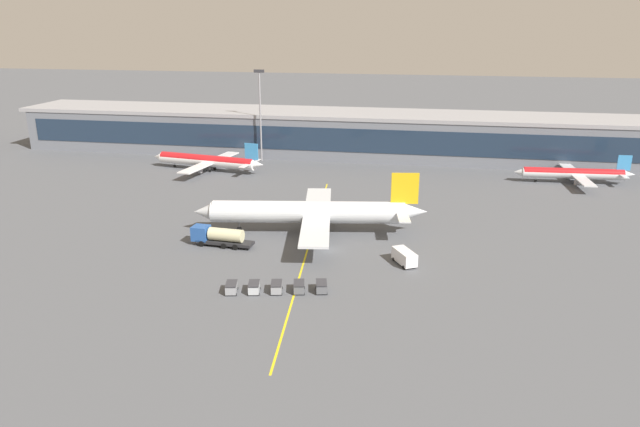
{
  "coord_description": "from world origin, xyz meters",
  "views": [
    {
      "loc": [
        15.78,
        -91.56,
        36.76
      ],
      "look_at": [
        -2.49,
        5.71,
        4.5
      ],
      "focal_mm": 33.16,
      "sensor_mm": 36.0,
      "label": 1
    }
  ],
  "objects_px": {
    "baggage_cart_0": "(231,288)",
    "baggage_cart_1": "(254,287)",
    "fuel_tanker": "(218,236)",
    "main_airliner": "(310,212)",
    "baggage_cart_4": "(321,287)",
    "commuter_jet_far": "(207,161)",
    "commuter_jet_near": "(574,173)",
    "crew_van": "(405,257)",
    "baggage_cart_2": "(277,287)",
    "baggage_cart_3": "(299,287)"
  },
  "relations": [
    {
      "from": "main_airliner",
      "to": "crew_van",
      "type": "xyz_separation_m",
      "value": [
        17.66,
        -11.64,
        -2.68
      ]
    },
    {
      "from": "main_airliner",
      "to": "baggage_cart_2",
      "type": "height_order",
      "value": "main_airliner"
    },
    {
      "from": "fuel_tanker",
      "to": "baggage_cart_2",
      "type": "relative_size",
      "value": 3.76
    },
    {
      "from": "crew_van",
      "to": "baggage_cart_2",
      "type": "relative_size",
      "value": 1.84
    },
    {
      "from": "baggage_cart_1",
      "to": "commuter_jet_near",
      "type": "bearing_deg",
      "value": 51.19
    },
    {
      "from": "baggage_cart_4",
      "to": "baggage_cart_1",
      "type": "bearing_deg",
      "value": -167.93
    },
    {
      "from": "baggage_cart_3",
      "to": "commuter_jet_near",
      "type": "relative_size",
      "value": 0.1
    },
    {
      "from": "fuel_tanker",
      "to": "baggage_cart_4",
      "type": "distance_m",
      "value": 25.4
    },
    {
      "from": "baggage_cart_0",
      "to": "baggage_cart_1",
      "type": "height_order",
      "value": "same"
    },
    {
      "from": "baggage_cart_0",
      "to": "baggage_cart_3",
      "type": "height_order",
      "value": "same"
    },
    {
      "from": "baggage_cart_1",
      "to": "baggage_cart_2",
      "type": "xyz_separation_m",
      "value": [
        3.13,
        0.67,
        0.0
      ]
    },
    {
      "from": "crew_van",
      "to": "commuter_jet_far",
      "type": "distance_m",
      "value": 75.19
    },
    {
      "from": "fuel_tanker",
      "to": "crew_van",
      "type": "distance_m",
      "value": 31.97
    },
    {
      "from": "crew_van",
      "to": "baggage_cart_2",
      "type": "distance_m",
      "value": 22.08
    },
    {
      "from": "fuel_tanker",
      "to": "crew_van",
      "type": "xyz_separation_m",
      "value": [
        31.87,
        -2.44,
        -0.43
      ]
    },
    {
      "from": "baggage_cart_1",
      "to": "baggage_cart_3",
      "type": "bearing_deg",
      "value": 12.07
    },
    {
      "from": "baggage_cart_0",
      "to": "commuter_jet_far",
      "type": "distance_m",
      "value": 74.15
    },
    {
      "from": "crew_van",
      "to": "commuter_jet_near",
      "type": "height_order",
      "value": "commuter_jet_near"
    },
    {
      "from": "main_airliner",
      "to": "baggage_cart_4",
      "type": "bearing_deg",
      "value": -74.74
    },
    {
      "from": "baggage_cart_1",
      "to": "commuter_jet_far",
      "type": "distance_m",
      "value": 74.85
    },
    {
      "from": "baggage_cart_1",
      "to": "baggage_cart_4",
      "type": "height_order",
      "value": "same"
    },
    {
      "from": "main_airliner",
      "to": "crew_van",
      "type": "relative_size",
      "value": 7.87
    },
    {
      "from": "crew_van",
      "to": "commuter_jet_near",
      "type": "distance_m",
      "value": 68.09
    },
    {
      "from": "fuel_tanker",
      "to": "commuter_jet_far",
      "type": "distance_m",
      "value": 54.97
    },
    {
      "from": "crew_van",
      "to": "baggage_cart_3",
      "type": "xyz_separation_m",
      "value": [
        -14.28,
        -12.89,
        -0.53
      ]
    },
    {
      "from": "fuel_tanker",
      "to": "commuter_jet_far",
      "type": "relative_size",
      "value": 0.34
    },
    {
      "from": "fuel_tanker",
      "to": "baggage_cart_3",
      "type": "relative_size",
      "value": 3.76
    },
    {
      "from": "fuel_tanker",
      "to": "baggage_cart_1",
      "type": "xyz_separation_m",
      "value": [
        11.33,
        -16.68,
        -0.96
      ]
    },
    {
      "from": "main_airliner",
      "to": "baggage_cart_1",
      "type": "bearing_deg",
      "value": -96.35
    },
    {
      "from": "baggage_cart_0",
      "to": "baggage_cart_1",
      "type": "relative_size",
      "value": 1.0
    },
    {
      "from": "main_airliner",
      "to": "commuter_jet_near",
      "type": "height_order",
      "value": "main_airliner"
    },
    {
      "from": "commuter_jet_far",
      "to": "commuter_jet_near",
      "type": "distance_m",
      "value": 90.25
    },
    {
      "from": "crew_van",
      "to": "baggage_cart_2",
      "type": "height_order",
      "value": "crew_van"
    },
    {
      "from": "baggage_cart_0",
      "to": "baggage_cart_3",
      "type": "relative_size",
      "value": 1.0
    },
    {
      "from": "crew_van",
      "to": "baggage_cart_1",
      "type": "relative_size",
      "value": 1.84
    },
    {
      "from": "baggage_cart_0",
      "to": "commuter_jet_near",
      "type": "distance_m",
      "value": 94.2
    },
    {
      "from": "crew_van",
      "to": "commuter_jet_far",
      "type": "height_order",
      "value": "commuter_jet_far"
    },
    {
      "from": "main_airliner",
      "to": "commuter_jet_far",
      "type": "height_order",
      "value": "main_airliner"
    },
    {
      "from": "fuel_tanker",
      "to": "commuter_jet_far",
      "type": "xyz_separation_m",
      "value": [
        -21.36,
        50.64,
        0.87
      ]
    },
    {
      "from": "main_airliner",
      "to": "baggage_cart_1",
      "type": "relative_size",
      "value": 14.51
    },
    {
      "from": "baggage_cart_4",
      "to": "commuter_jet_near",
      "type": "xyz_separation_m",
      "value": [
        48.07,
        69.43,
        1.64
      ]
    },
    {
      "from": "baggage_cart_2",
      "to": "baggage_cart_3",
      "type": "distance_m",
      "value": 3.2
    },
    {
      "from": "crew_van",
      "to": "baggage_cart_4",
      "type": "distance_m",
      "value": 16.56
    },
    {
      "from": "baggage_cart_0",
      "to": "baggage_cart_3",
      "type": "bearing_deg",
      "value": 12.07
    },
    {
      "from": "baggage_cart_2",
      "to": "baggage_cart_0",
      "type": "bearing_deg",
      "value": -167.93
    },
    {
      "from": "fuel_tanker",
      "to": "baggage_cart_1",
      "type": "height_order",
      "value": "fuel_tanker"
    },
    {
      "from": "baggage_cart_4",
      "to": "commuter_jet_far",
      "type": "distance_m",
      "value": 77.71
    },
    {
      "from": "baggage_cart_0",
      "to": "commuter_jet_near",
      "type": "height_order",
      "value": "commuter_jet_near"
    },
    {
      "from": "baggage_cart_1",
      "to": "baggage_cart_0",
      "type": "bearing_deg",
      "value": -167.93
    },
    {
      "from": "baggage_cart_2",
      "to": "baggage_cart_3",
      "type": "bearing_deg",
      "value": 12.07
    }
  ]
}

